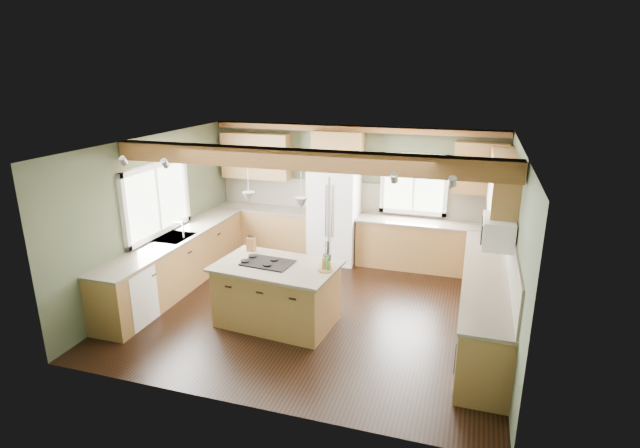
% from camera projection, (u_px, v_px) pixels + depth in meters
% --- Properties ---
extents(floor, '(5.60, 5.60, 0.00)m').
position_uv_depth(floor, '(315.00, 308.00, 7.87)').
color(floor, black).
rests_on(floor, ground).
extents(ceiling, '(5.60, 5.60, 0.00)m').
position_uv_depth(ceiling, '(315.00, 144.00, 7.10)').
color(ceiling, silver).
rests_on(ceiling, wall_back).
extents(wall_back, '(5.60, 0.00, 5.60)m').
position_uv_depth(wall_back, '(354.00, 192.00, 9.76)').
color(wall_back, '#414A34').
rests_on(wall_back, ground).
extents(wall_left, '(0.00, 5.00, 5.00)m').
position_uv_depth(wall_left, '(155.00, 215.00, 8.28)').
color(wall_left, '#414A34').
rests_on(wall_left, ground).
extents(wall_right, '(0.00, 5.00, 5.00)m').
position_uv_depth(wall_right, '(513.00, 250.00, 6.69)').
color(wall_right, '#414A34').
rests_on(wall_right, ground).
extents(ceiling_beam, '(5.55, 0.26, 0.26)m').
position_uv_depth(ceiling_beam, '(301.00, 160.00, 6.60)').
color(ceiling_beam, brown).
rests_on(ceiling_beam, ceiling).
extents(soffit_trim, '(5.55, 0.20, 0.10)m').
position_uv_depth(soffit_trim, '(354.00, 129.00, 9.30)').
color(soffit_trim, brown).
rests_on(soffit_trim, ceiling).
extents(backsplash_back, '(5.58, 0.03, 0.58)m').
position_uv_depth(backsplash_back, '(354.00, 197.00, 9.78)').
color(backsplash_back, brown).
rests_on(backsplash_back, wall_back).
extents(backsplash_right, '(0.03, 3.70, 0.58)m').
position_uv_depth(backsplash_right, '(511.00, 255.00, 6.76)').
color(backsplash_right, brown).
rests_on(backsplash_right, wall_right).
extents(base_cab_back_left, '(2.02, 0.60, 0.88)m').
position_uv_depth(base_cab_back_left, '(265.00, 230.00, 10.26)').
color(base_cab_back_left, brown).
rests_on(base_cab_back_left, floor).
extents(counter_back_left, '(2.06, 0.64, 0.04)m').
position_uv_depth(counter_back_left, '(265.00, 209.00, 10.12)').
color(counter_back_left, brown).
rests_on(counter_back_left, base_cab_back_left).
extents(base_cab_back_right, '(2.62, 0.60, 0.88)m').
position_uv_depth(base_cab_back_right, '(427.00, 246.00, 9.32)').
color(base_cab_back_right, brown).
rests_on(base_cab_back_right, floor).
extents(counter_back_right, '(2.66, 0.64, 0.04)m').
position_uv_depth(counter_back_right, '(429.00, 223.00, 9.18)').
color(counter_back_right, brown).
rests_on(counter_back_right, base_cab_back_right).
extents(base_cab_left, '(0.60, 3.70, 0.88)m').
position_uv_depth(base_cab_left, '(177.00, 264.00, 8.50)').
color(base_cab_left, brown).
rests_on(base_cab_left, floor).
extents(counter_left, '(0.64, 3.74, 0.04)m').
position_uv_depth(counter_left, '(175.00, 238.00, 8.36)').
color(counter_left, brown).
rests_on(counter_left, base_cab_left).
extents(base_cab_right, '(0.60, 3.70, 0.88)m').
position_uv_depth(base_cab_right, '(484.00, 303.00, 7.08)').
color(base_cab_right, brown).
rests_on(base_cab_right, floor).
extents(counter_right, '(0.64, 3.74, 0.04)m').
position_uv_depth(counter_right, '(487.00, 273.00, 6.94)').
color(counter_right, brown).
rests_on(counter_right, base_cab_right).
extents(upper_cab_back_left, '(1.40, 0.35, 0.90)m').
position_uv_depth(upper_cab_back_left, '(256.00, 156.00, 9.98)').
color(upper_cab_back_left, brown).
rests_on(upper_cab_back_left, wall_back).
extents(upper_cab_over_fridge, '(0.96, 0.35, 0.70)m').
position_uv_depth(upper_cab_over_fridge, '(338.00, 150.00, 9.43)').
color(upper_cab_over_fridge, brown).
rests_on(upper_cab_over_fridge, wall_back).
extents(upper_cab_right, '(0.35, 2.20, 0.90)m').
position_uv_depth(upper_cab_right, '(503.00, 187.00, 7.36)').
color(upper_cab_right, brown).
rests_on(upper_cab_right, wall_right).
extents(upper_cab_back_corner, '(0.90, 0.35, 0.90)m').
position_uv_depth(upper_cab_back_corner, '(480.00, 168.00, 8.75)').
color(upper_cab_back_corner, brown).
rests_on(upper_cab_back_corner, wall_back).
extents(window_left, '(0.04, 1.60, 1.05)m').
position_uv_depth(window_left, '(156.00, 199.00, 8.25)').
color(window_left, white).
rests_on(window_left, wall_left).
extents(window_back, '(1.10, 0.04, 1.00)m').
position_uv_depth(window_back, '(414.00, 184.00, 9.34)').
color(window_back, white).
rests_on(window_back, wall_back).
extents(sink, '(0.50, 0.65, 0.03)m').
position_uv_depth(sink, '(174.00, 238.00, 8.36)').
color(sink, '#262628').
rests_on(sink, counter_left).
extents(faucet, '(0.02, 0.02, 0.28)m').
position_uv_depth(faucet, '(183.00, 231.00, 8.27)').
color(faucet, '#B2B2B7').
rests_on(faucet, sink).
extents(dishwasher, '(0.60, 0.60, 0.84)m').
position_uv_depth(dishwasher, '(128.00, 296.00, 7.32)').
color(dishwasher, white).
rests_on(dishwasher, floor).
extents(oven, '(0.60, 0.72, 0.84)m').
position_uv_depth(oven, '(483.00, 351.00, 5.90)').
color(oven, white).
rests_on(oven, floor).
extents(microwave, '(0.40, 0.70, 0.38)m').
position_uv_depth(microwave, '(498.00, 232.00, 6.63)').
color(microwave, white).
rests_on(microwave, wall_right).
extents(pendant_left, '(0.18, 0.18, 0.16)m').
position_uv_depth(pendant_left, '(249.00, 198.00, 7.04)').
color(pendant_left, '#B2B2B7').
rests_on(pendant_left, ceiling).
extents(pendant_right, '(0.18, 0.18, 0.16)m').
position_uv_depth(pendant_right, '(301.00, 203.00, 6.74)').
color(pendant_right, '#B2B2B7').
rests_on(pendant_right, ceiling).
extents(refrigerator, '(0.90, 0.74, 1.80)m').
position_uv_depth(refrigerator, '(334.00, 216.00, 9.62)').
color(refrigerator, white).
rests_on(refrigerator, floor).
extents(island, '(1.72, 1.15, 0.88)m').
position_uv_depth(island, '(277.00, 295.00, 7.32)').
color(island, olive).
rests_on(island, floor).
extents(island_top, '(1.84, 1.26, 0.04)m').
position_uv_depth(island_top, '(276.00, 266.00, 7.18)').
color(island_top, brown).
rests_on(island_top, island).
extents(cooktop, '(0.75, 0.54, 0.02)m').
position_uv_depth(cooktop, '(268.00, 263.00, 7.23)').
color(cooktop, black).
rests_on(cooktop, island_top).
extents(knife_block, '(0.13, 0.10, 0.21)m').
position_uv_depth(knife_block, '(251.00, 244.00, 7.70)').
color(knife_block, brown).
rests_on(knife_block, island_top).
extents(utensil_crock, '(0.13, 0.13, 0.16)m').
position_uv_depth(utensil_crock, '(327.00, 260.00, 7.15)').
color(utensil_crock, '#403633').
rests_on(utensil_crock, island_top).
extents(bottle_tray, '(0.23, 0.23, 0.20)m').
position_uv_depth(bottle_tray, '(325.00, 264.00, 6.95)').
color(bottle_tray, brown).
rests_on(bottle_tray, island_top).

